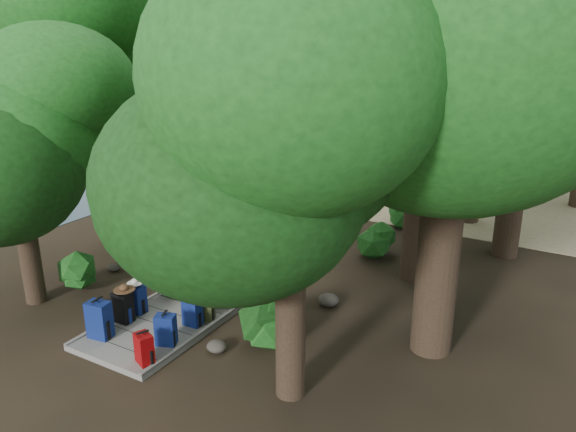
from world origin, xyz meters
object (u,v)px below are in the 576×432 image
Objects in this scene: backpack_left_c at (136,297)px; backpack_left_d at (187,275)px; backpack_right_a at (144,347)px; backpack_right_d at (205,307)px; kayak at (331,166)px; backpack_left_b at (123,305)px; backpack_right_b at (166,328)px; sun_lounger at (485,187)px; backpack_right_c at (192,311)px; suitcase_on_boardwalk at (169,283)px; backpack_left_a at (99,318)px; lone_suitcase_on_sand at (376,187)px; duffel_right_black at (246,284)px; duffel_right_khaki at (229,292)px.

backpack_left_d is at bearing 88.05° from backpack_left_c.
backpack_left_c is at bearing 161.07° from backpack_right_a.
kayak is (-3.59, 13.32, -0.21)m from backpack_right_d.
kayak is at bearing 97.26° from backpack_left_b.
backpack_left_c reaches higher than kayak.
backpack_right_b is 14.08m from sun_lounger.
backpack_right_c is 14.07m from kayak.
suitcase_on_boardwalk is 0.18× the size of kayak.
lone_suitcase_on_sand is (0.88, 12.23, -0.19)m from backpack_left_a.
duffel_right_black is (0.07, 2.60, -0.14)m from backpack_right_b.
backpack_left_c is at bearing -174.66° from backpack_right_c.
backpack_left_b is 1.06× the size of backpack_right_b.
backpack_left_b is 1.13× the size of backpack_right_a.
backpack_right_b reaches higher than duffel_right_black.
backpack_right_c is at bearing -101.87° from duffel_right_khaki.
backpack_left_a is 1.31× the size of duffel_right_khaki.
backpack_right_d is (1.31, -0.99, -0.03)m from backpack_left_d.
backpack_right_b is (1.28, 0.44, -0.08)m from backpack_left_a.
suitcase_on_boardwalk is at bearing -172.23° from duffel_right_khaki.
backpack_left_d is at bearing -75.24° from kayak.
backpack_left_b is 0.43m from backpack_left_c.
backpack_right_b is at bearing -22.21° from backpack_left_c.
duffel_right_khaki is 0.54m from duffel_right_black.
backpack_left_a is at bearing -103.95° from sun_lounger.
backpack_right_a is 15.56m from kayak.
backpack_left_b reaches higher than backpack_right_a.
backpack_right_c reaches higher than lone_suitcase_on_sand.
backpack_right_d is at bearing 31.37° from backpack_left_b.
duffel_right_khaki is at bearing -9.39° from backpack_left_d.
backpack_right_b is 11.79m from lone_suitcase_on_sand.
backpack_left_a reaches higher than suitcase_on_boardwalk.
backpack_right_d is 0.89× the size of duffel_right_black.
backpack_left_b is 1.90m from backpack_left_d.
backpack_right_d is 0.86× the size of lone_suitcase_on_sand.
lone_suitcase_on_sand is at bearing 115.25° from backpack_right_a.
backpack_left_c is at bearing -105.72° from sun_lounger.
backpack_left_d is (0.02, 2.57, -0.11)m from backpack_left_a.
suitcase_on_boardwalk reaches higher than duffel_right_khaki.
duffel_right_black is at bearing -68.75° from kayak.
duffel_right_black is 0.97× the size of lone_suitcase_on_sand.
duffel_right_black is at bearing 67.22° from backpack_right_b.
backpack_left_b is 1.37m from backpack_right_b.
backpack_left_a is at bearing -96.92° from backpack_left_d.
backpack_left_b reaches higher than duffel_right_khaki.
suitcase_on_boardwalk is (-1.41, -0.99, 0.10)m from duffel_right_black.
backpack_left_c is 1.24× the size of backpack_right_d.
backpack_left_d is (0.13, 1.47, -0.04)m from backpack_left_c.
lone_suitcase_on_sand is at bearing 83.80° from backpack_left_b.
backpack_left_b is 1.18× the size of suitcase_on_boardwalk.
backpack_left_d is 1.10× the size of backpack_right_d.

